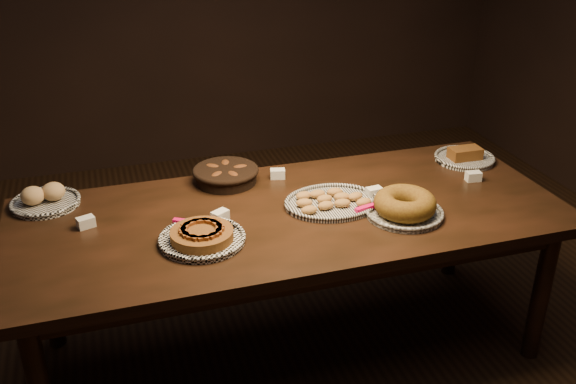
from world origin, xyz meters
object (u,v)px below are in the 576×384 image
object	(u,v)px
buffet_table	(291,226)
madeleine_platter	(331,201)
apple_tart_plate	(202,236)
bundt_cake_plate	(405,206)

from	to	relation	value
buffet_table	madeleine_platter	distance (m)	0.21
madeleine_platter	buffet_table	bearing A→B (deg)	-166.40
apple_tart_plate	madeleine_platter	bearing A→B (deg)	26.94
buffet_table	bundt_cake_plate	distance (m)	0.50
bundt_cake_plate	madeleine_platter	bearing A→B (deg)	163.00
apple_tart_plate	bundt_cake_plate	bearing A→B (deg)	10.82
buffet_table	madeleine_platter	world-z (taller)	madeleine_platter
buffet_table	apple_tart_plate	xyz separation A→B (m)	(-0.42, -0.14, 0.10)
buffet_table	bundt_cake_plate	xyz separation A→B (m)	(0.45, -0.18, 0.12)
madeleine_platter	bundt_cake_plate	world-z (taller)	bundt_cake_plate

